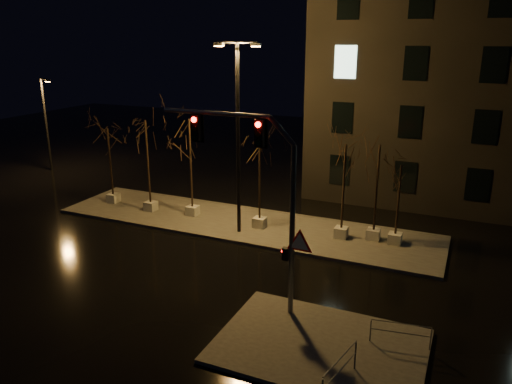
% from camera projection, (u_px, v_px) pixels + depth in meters
% --- Properties ---
extents(ground, '(90.00, 90.00, 0.00)m').
position_uv_depth(ground, '(186.00, 267.00, 23.12)').
color(ground, black).
rests_on(ground, ground).
extents(median, '(22.00, 5.00, 0.15)m').
position_uv_depth(median, '(242.00, 224.00, 28.33)').
color(median, '#45433E').
rests_on(median, ground).
extents(sidewalk_corner, '(7.00, 5.00, 0.15)m').
position_uv_depth(sidewalk_corner, '(320.00, 346.00, 17.14)').
color(sidewalk_corner, '#45433E').
rests_on(sidewalk_corner, ground).
extents(tree_0, '(1.80, 1.80, 4.86)m').
position_uv_depth(tree_0, '(109.00, 145.00, 30.68)').
color(tree_0, '#B8B8AC').
rests_on(tree_0, median).
extents(tree_1, '(1.80, 1.80, 5.65)m').
position_uv_depth(tree_1, '(146.00, 141.00, 28.98)').
color(tree_1, '#B8B8AC').
rests_on(tree_1, median).
extents(tree_2, '(1.80, 1.80, 5.83)m').
position_uv_depth(tree_2, '(190.00, 141.00, 28.16)').
color(tree_2, '#B8B8AC').
rests_on(tree_2, median).
extents(tree_3, '(1.80, 1.80, 5.47)m').
position_uv_depth(tree_3, '(260.00, 154.00, 26.39)').
color(tree_3, '#B8B8AC').
rests_on(tree_3, median).
extents(tree_4, '(1.80, 1.80, 5.12)m').
position_uv_depth(tree_4, '(345.00, 165.00, 25.07)').
color(tree_4, '#B8B8AC').
rests_on(tree_4, median).
extents(tree_5, '(1.80, 1.80, 5.14)m').
position_uv_depth(tree_5, '(378.00, 167.00, 24.80)').
color(tree_5, '#B8B8AC').
rests_on(tree_5, median).
extents(tree_6, '(1.80, 1.80, 4.22)m').
position_uv_depth(tree_6, '(400.00, 183.00, 24.48)').
color(tree_6, '#B8B8AC').
rests_on(tree_6, median).
extents(traffic_signal_mast, '(6.15, 0.27, 7.50)m').
position_uv_depth(traffic_signal_mast, '(262.00, 185.00, 18.11)').
color(traffic_signal_mast, '#53565A').
rests_on(traffic_signal_mast, sidewalk_corner).
extents(streetlight_main, '(2.47, 0.38, 9.87)m').
position_uv_depth(streetlight_main, '(238.00, 127.00, 25.31)').
color(streetlight_main, black).
rests_on(streetlight_main, median).
extents(streetlight_far, '(1.39, 0.63, 7.24)m').
position_uv_depth(streetlight_far, '(46.00, 121.00, 38.66)').
color(streetlight_far, black).
rests_on(streetlight_far, ground).
extents(guard_rail_a, '(1.99, 0.34, 0.87)m').
position_uv_depth(guard_rail_a, '(401.00, 331.00, 16.88)').
color(guard_rail_a, '#53565A').
rests_on(guard_rail_a, sidewalk_corner).
extents(guard_rail_b, '(0.50, 2.17, 1.05)m').
position_uv_depth(guard_rail_b, '(340.00, 368.00, 14.80)').
color(guard_rail_b, '#53565A').
rests_on(guard_rail_b, sidewalk_corner).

